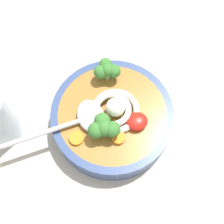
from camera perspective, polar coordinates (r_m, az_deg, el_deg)
The scene contains 9 objects.
table_slab at distance 56.18cm, azimuth -2.77°, elevation -3.34°, with size 133.76×133.76×3.34cm, color #BCB29E.
soup_bowl at distance 52.68cm, azimuth -0.00°, elevation -0.96°, with size 20.81×20.81×4.55cm.
noodle_pile at distance 49.69cm, azimuth 0.44°, elevation 0.65°, with size 8.92×8.74×3.59cm.
soup_spoon at distance 49.48cm, azimuth -5.49°, elevation -1.45°, with size 17.45×6.41×1.60cm.
chili_sauce_dollop at distance 49.30cm, azimuth 4.66°, elevation -1.77°, with size 3.60×3.24×1.62cm, color red.
broccoli_floret_center at distance 51.84cm, azimuth -0.99°, elevation 7.98°, with size 4.56×3.93×3.61cm.
broccoli_floret_beside_chili at distance 46.96cm, azimuth -1.57°, elevation -2.87°, with size 5.08×4.37×4.01cm.
carrot_slice_beside_noodles at distance 49.03cm, azimuth -6.70°, elevation -4.91°, with size 2.33×2.33×0.57cm, color orange.
carrot_slice_near_spoon at distance 48.65cm, azimuth 1.23°, elevation -4.83°, with size 2.22×2.22×0.75cm, color orange.
Camera 1 is at (2.15, 19.48, 54.33)cm, focal length 48.62 mm.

